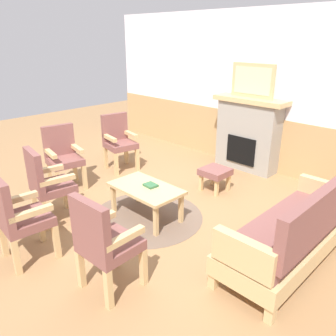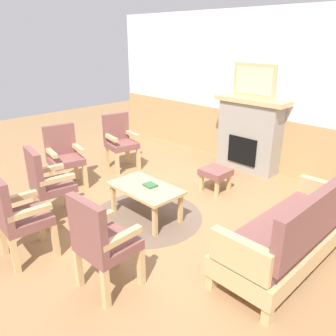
{
  "view_description": "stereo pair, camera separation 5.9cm",
  "coord_description": "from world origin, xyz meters",
  "px_view_note": "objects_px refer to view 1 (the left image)",
  "views": [
    {
      "loc": [
        3.07,
        -2.72,
        2.26
      ],
      "look_at": [
        0.0,
        0.35,
        0.55
      ],
      "focal_mm": 36.05,
      "sensor_mm": 36.0,
      "label": 1
    },
    {
      "loc": [
        3.11,
        -2.68,
        2.26
      ],
      "look_at": [
        0.0,
        0.35,
        0.55
      ],
      "focal_mm": 36.05,
      "sensor_mm": 36.0,
      "label": 2
    }
  ],
  "objects_px": {
    "footstool": "(215,173)",
    "couch": "(293,232)",
    "armchair_near_fireplace": "(63,154)",
    "armchair_corner_left": "(47,182)",
    "book_on_table": "(151,185)",
    "armchair_by_window_left": "(119,139)",
    "framed_picture": "(253,81)",
    "coffee_table": "(146,191)",
    "armchair_front_left": "(18,215)",
    "armchair_front_center": "(104,240)",
    "fireplace": "(248,133)"
  },
  "relations": [
    {
      "from": "armchair_by_window_left",
      "to": "coffee_table",
      "type": "bearing_deg",
      "value": -26.83
    },
    {
      "from": "framed_picture",
      "to": "book_on_table",
      "type": "distance_m",
      "value": 2.66
    },
    {
      "from": "armchair_near_fireplace",
      "to": "framed_picture",
      "type": "bearing_deg",
      "value": 59.84
    },
    {
      "from": "armchair_front_left",
      "to": "armchair_front_center",
      "type": "distance_m",
      "value": 1.07
    },
    {
      "from": "armchair_near_fireplace",
      "to": "armchair_by_window_left",
      "type": "distance_m",
      "value": 1.11
    },
    {
      "from": "armchair_by_window_left",
      "to": "framed_picture",
      "type": "bearing_deg",
      "value": 44.73
    },
    {
      "from": "couch",
      "to": "coffee_table",
      "type": "relative_size",
      "value": 1.88
    },
    {
      "from": "couch",
      "to": "armchair_front_center",
      "type": "height_order",
      "value": "same"
    },
    {
      "from": "coffee_table",
      "to": "armchair_front_left",
      "type": "distance_m",
      "value": 1.56
    },
    {
      "from": "footstool",
      "to": "armchair_front_center",
      "type": "distance_m",
      "value": 2.58
    },
    {
      "from": "armchair_front_left",
      "to": "framed_picture",
      "type": "bearing_deg",
      "value": 87.39
    },
    {
      "from": "framed_picture",
      "to": "book_on_table",
      "type": "xyz_separation_m",
      "value": [
        0.1,
        -2.42,
        -1.1
      ]
    },
    {
      "from": "couch",
      "to": "footstool",
      "type": "height_order",
      "value": "couch"
    },
    {
      "from": "footstool",
      "to": "armchair_by_window_left",
      "type": "distance_m",
      "value": 1.9
    },
    {
      "from": "framed_picture",
      "to": "footstool",
      "type": "distance_m",
      "value": 1.74
    },
    {
      "from": "armchair_by_window_left",
      "to": "armchair_corner_left",
      "type": "distance_m",
      "value": 1.99
    },
    {
      "from": "coffee_table",
      "to": "armchair_near_fireplace",
      "type": "bearing_deg",
      "value": -171.29
    },
    {
      "from": "fireplace",
      "to": "armchair_near_fireplace",
      "type": "height_order",
      "value": "fireplace"
    },
    {
      "from": "framed_picture",
      "to": "armchair_by_window_left",
      "type": "relative_size",
      "value": 0.82
    },
    {
      "from": "book_on_table",
      "to": "coffee_table",
      "type": "bearing_deg",
      "value": -119.42
    },
    {
      "from": "framed_picture",
      "to": "footstool",
      "type": "bearing_deg",
      "value": -80.46
    },
    {
      "from": "fireplace",
      "to": "couch",
      "type": "distance_m",
      "value": 2.82
    },
    {
      "from": "armchair_near_fireplace",
      "to": "armchair_front_center",
      "type": "xyz_separation_m",
      "value": [
        2.41,
        -0.93,
        0.0
      ]
    },
    {
      "from": "book_on_table",
      "to": "couch",
      "type": "bearing_deg",
      "value": 10.74
    },
    {
      "from": "couch",
      "to": "armchair_corner_left",
      "type": "xyz_separation_m",
      "value": [
        -2.64,
        -1.32,
        0.14
      ]
    },
    {
      "from": "armchair_near_fireplace",
      "to": "armchair_corner_left",
      "type": "bearing_deg",
      "value": -39.36
    },
    {
      "from": "couch",
      "to": "armchair_front_left",
      "type": "relative_size",
      "value": 1.84
    },
    {
      "from": "couch",
      "to": "armchair_front_left",
      "type": "height_order",
      "value": "same"
    },
    {
      "from": "footstool",
      "to": "armchair_front_center",
      "type": "xyz_separation_m",
      "value": [
        0.63,
        -2.49,
        0.25
      ]
    },
    {
      "from": "framed_picture",
      "to": "book_on_table",
      "type": "relative_size",
      "value": 4.77
    },
    {
      "from": "book_on_table",
      "to": "armchair_corner_left",
      "type": "distance_m",
      "value": 1.31
    },
    {
      "from": "fireplace",
      "to": "framed_picture",
      "type": "xyz_separation_m",
      "value": [
        0.0,
        0.0,
        0.91
      ]
    },
    {
      "from": "coffee_table",
      "to": "armchair_by_window_left",
      "type": "xyz_separation_m",
      "value": [
        -1.7,
        0.86,
        0.15
      ]
    },
    {
      "from": "framed_picture",
      "to": "footstool",
      "type": "relative_size",
      "value": 2.0
    },
    {
      "from": "footstool",
      "to": "armchair_front_left",
      "type": "distance_m",
      "value": 2.88
    },
    {
      "from": "armchair_front_left",
      "to": "coffee_table",
      "type": "bearing_deg",
      "value": 80.72
    },
    {
      "from": "couch",
      "to": "armchair_near_fireplace",
      "type": "xyz_separation_m",
      "value": [
        -3.47,
        -0.65,
        0.14
      ]
    },
    {
      "from": "armchair_by_window_left",
      "to": "couch",
      "type": "bearing_deg",
      "value": -7.52
    },
    {
      "from": "armchair_front_left",
      "to": "armchair_near_fireplace",
      "type": "bearing_deg",
      "value": 137.55
    },
    {
      "from": "armchair_corner_left",
      "to": "armchair_near_fireplace",
      "type": "bearing_deg",
      "value": 140.64
    },
    {
      "from": "armchair_front_center",
      "to": "footstool",
      "type": "bearing_deg",
      "value": 104.31
    },
    {
      "from": "footstool",
      "to": "armchair_front_center",
      "type": "height_order",
      "value": "armchair_front_center"
    },
    {
      "from": "book_on_table",
      "to": "armchair_front_left",
      "type": "height_order",
      "value": "armchair_front_left"
    },
    {
      "from": "footstool",
      "to": "couch",
      "type": "bearing_deg",
      "value": -28.38
    },
    {
      "from": "coffee_table",
      "to": "armchair_front_center",
      "type": "distance_m",
      "value": 1.41
    },
    {
      "from": "framed_picture",
      "to": "armchair_front_left",
      "type": "relative_size",
      "value": 0.82
    },
    {
      "from": "book_on_table",
      "to": "armchair_front_left",
      "type": "bearing_deg",
      "value": -100.06
    },
    {
      "from": "couch",
      "to": "armchair_by_window_left",
      "type": "bearing_deg",
      "value": 172.48
    },
    {
      "from": "armchair_front_center",
      "to": "fireplace",
      "type": "bearing_deg",
      "value": 102.81
    },
    {
      "from": "footstool",
      "to": "armchair_near_fireplace",
      "type": "height_order",
      "value": "armchair_near_fireplace"
    }
  ]
}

